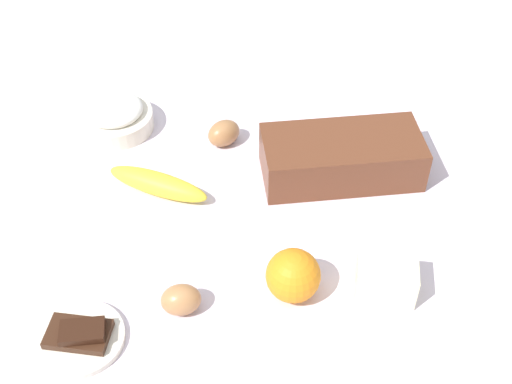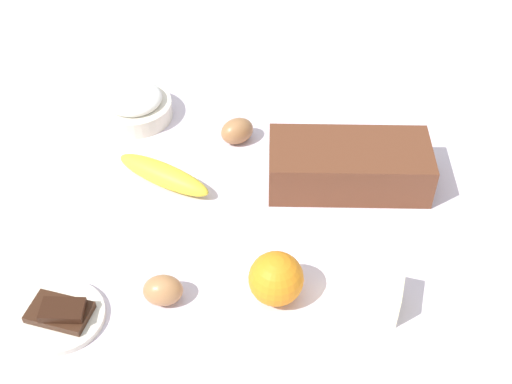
# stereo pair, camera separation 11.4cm
# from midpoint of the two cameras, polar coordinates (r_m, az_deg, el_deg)

# --- Properties ---
(ground_plane) EXTENTS (2.40, 2.40, 0.02)m
(ground_plane) POSITION_cam_midpoint_polar(r_m,az_deg,el_deg) (1.18, 2.77, -1.88)
(ground_plane) COLOR silver
(loaf_pan) EXTENTS (0.29, 0.15, 0.08)m
(loaf_pan) POSITION_cam_midpoint_polar(r_m,az_deg,el_deg) (1.21, 10.49, 2.13)
(loaf_pan) COLOR brown
(loaf_pan) RESTS_ON ground_plane
(flour_bowl) EXTENTS (0.15, 0.15, 0.06)m
(flour_bowl) POSITION_cam_midpoint_polar(r_m,az_deg,el_deg) (1.36, -7.78, 7.15)
(flour_bowl) COLOR silver
(flour_bowl) RESTS_ON ground_plane
(banana) EXTENTS (0.19, 0.12, 0.04)m
(banana) POSITION_cam_midpoint_polar(r_m,az_deg,el_deg) (1.21, -5.10, 1.32)
(banana) COLOR yellow
(banana) RESTS_ON ground_plane
(orange_fruit) EXTENTS (0.08, 0.08, 0.08)m
(orange_fruit) POSITION_cam_midpoint_polar(r_m,az_deg,el_deg) (1.02, 4.93, -7.42)
(orange_fruit) COLOR orange
(orange_fruit) RESTS_ON ground_plane
(butter_block) EXTENTS (0.10, 0.08, 0.06)m
(butter_block) POSITION_cam_midpoint_polar(r_m,az_deg,el_deg) (1.04, 12.72, -8.36)
(butter_block) COLOR #F4EDB2
(butter_block) RESTS_ON ground_plane
(egg_near_butter) EXTENTS (0.08, 0.08, 0.05)m
(egg_near_butter) POSITION_cam_midpoint_polar(r_m,az_deg,el_deg) (1.29, 0.95, 5.03)
(egg_near_butter) COLOR #A36E42
(egg_near_butter) RESTS_ON ground_plane
(egg_beside_bowl) EXTENTS (0.06, 0.05, 0.05)m
(egg_beside_bowl) POSITION_cam_midpoint_polar(r_m,az_deg,el_deg) (1.03, -4.63, -8.38)
(egg_beside_bowl) COLOR #B27849
(egg_beside_bowl) RESTS_ON ground_plane
(chocolate_plate) EXTENTS (0.13, 0.13, 0.03)m
(chocolate_plate) POSITION_cam_midpoint_polar(r_m,az_deg,el_deg) (1.04, -13.00, -10.17)
(chocolate_plate) COLOR silver
(chocolate_plate) RESTS_ON ground_plane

